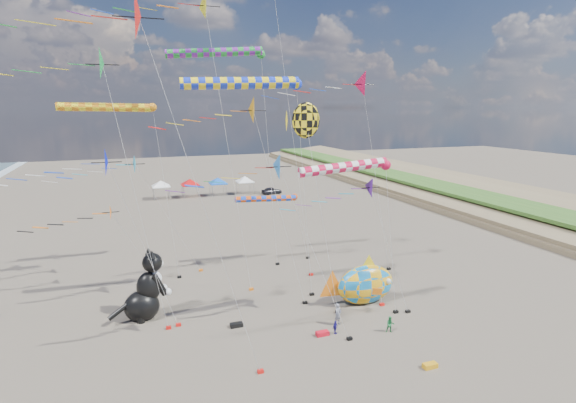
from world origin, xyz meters
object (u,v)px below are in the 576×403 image
Objects in this scene: cat_inflatable at (145,285)px; child_blue at (335,327)px; fish_inflatable at (365,284)px; parked_car at (272,191)px; person_adult at (338,314)px; child_green at (390,324)px.

cat_inflatable reaches higher than child_blue.
fish_inflatable reaches higher than parked_car.
person_adult is (-3.74, -2.72, -0.76)m from fish_inflatable.
child_green is at bearing -40.94° from cat_inflatable.
cat_inflatable is 3.24× the size of person_adult.
fish_inflatable is at bearing -24.74° from cat_inflatable.
cat_inflatable reaches higher than person_adult.
person_adult reaches higher than child_blue.
child_green is at bearing -61.31° from person_adult.
cat_inflatable is 18.28m from child_green.
fish_inflatable is 1.74× the size of parked_car.
person_adult is at bearing -38.23° from cat_inflatable.
child_green is 53.27m from parked_car.
cat_inflatable is at bearing 131.83° from person_adult.
parked_car is (11.88, 51.49, 0.16)m from child_blue.
parked_car is (7.38, 47.64, -0.94)m from fish_inflatable.
person_adult reaches higher than child_green.
person_adult is at bearing 26.31° from child_blue.
person_adult is (13.18, -5.97, -1.85)m from cat_inflatable.
parked_car reaches higher than child_blue.
child_green reaches higher than child_blue.
cat_inflatable is at bearing 142.43° from parked_car.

